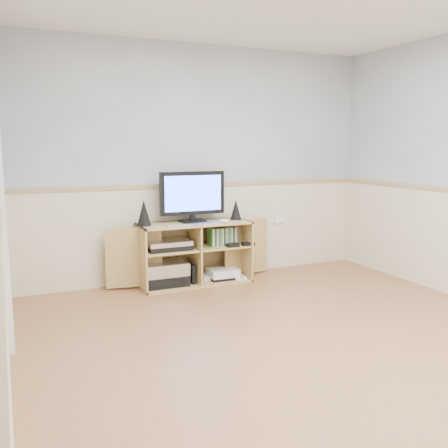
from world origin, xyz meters
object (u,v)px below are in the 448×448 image
(game_consoles, at_px, (221,274))
(media_cabinet, at_px, (193,252))
(keyboard, at_px, (205,224))
(monitor, at_px, (192,195))

(game_consoles, bearing_deg, media_cabinet, 167.69)
(keyboard, xyz_separation_m, game_consoles, (0.24, 0.13, -0.59))
(game_consoles, bearing_deg, monitor, 168.63)
(media_cabinet, relative_size, monitor, 2.61)
(monitor, xyz_separation_m, game_consoles, (0.30, -0.06, -0.87))
(monitor, bearing_deg, game_consoles, -11.37)
(monitor, xyz_separation_m, keyboard, (0.07, -0.19, -0.28))
(media_cabinet, xyz_separation_m, keyboard, (0.07, -0.19, 0.32))
(keyboard, height_order, game_consoles, keyboard)
(keyboard, bearing_deg, game_consoles, 13.95)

